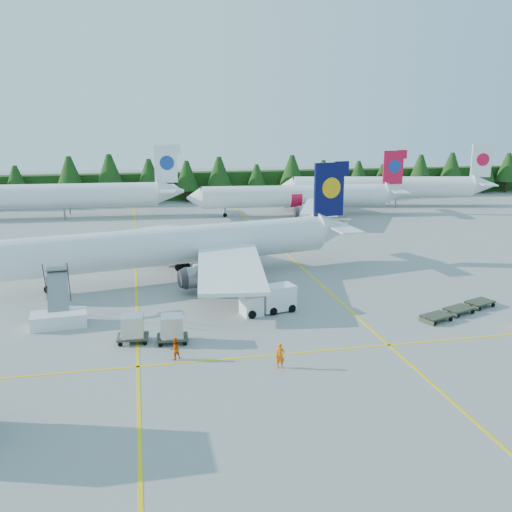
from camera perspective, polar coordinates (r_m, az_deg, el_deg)
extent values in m
plane|color=#9A9A95|center=(51.25, 4.18, -6.89)|extent=(320.00, 320.00, 0.00)
cube|color=yellow|center=(68.46, -11.89, -1.82)|extent=(0.25, 120.00, 0.01)
cube|color=yellow|center=(71.17, 4.41, -0.96)|extent=(0.25, 120.00, 0.01)
cube|color=yellow|center=(45.93, 6.26, -9.45)|extent=(80.00, 0.25, 0.01)
cube|color=black|center=(129.62, -5.86, 7.02)|extent=(220.00, 4.00, 6.00)
cylinder|color=silver|center=(65.09, -8.11, 1.04)|extent=(36.66, 11.42, 4.30)
cube|color=#080A3B|center=(71.82, 7.31, 6.61)|extent=(4.08, 1.17, 6.66)
cube|color=silver|center=(74.67, -7.57, 2.19)|extent=(13.52, 17.20, 1.22)
cylinder|color=slate|center=(71.71, -8.54, 0.45)|extent=(4.03, 2.93, 2.26)
cube|color=silver|center=(57.73, -2.60, -1.13)|extent=(8.26, 16.75, 1.22)
cylinder|color=slate|center=(60.10, -5.48, -2.06)|extent=(4.03, 2.93, 2.26)
cylinder|color=slate|center=(63.78, -20.14, -2.69)|extent=(0.26, 0.26, 1.83)
cylinder|color=silver|center=(107.09, 3.92, 6.01)|extent=(34.74, 6.64, 4.06)
cone|color=silver|center=(105.01, -6.18, 5.80)|extent=(3.14, 4.26, 4.06)
cube|color=red|center=(111.79, 13.55, 8.61)|extent=(3.88, 0.64, 6.30)
cube|color=silver|center=(116.17, 4.55, 6.30)|extent=(9.53, 16.24, 1.15)
cylinder|color=slate|center=(113.29, 3.82, 5.40)|extent=(3.60, 2.39, 2.13)
cube|color=silver|center=(99.52, 6.62, 5.00)|extent=(11.42, 16.41, 1.15)
cylinder|color=slate|center=(101.91, 5.12, 4.43)|extent=(3.60, 2.39, 2.13)
cylinder|color=slate|center=(105.71, -3.12, 4.38)|extent=(0.24, 0.24, 1.73)
cylinder|color=silver|center=(110.86, -19.59, 5.68)|extent=(37.81, 6.48, 4.43)
cube|color=silver|center=(108.30, -9.01, 9.08)|extent=(4.22, 0.62, 6.86)
cylinder|color=silver|center=(121.64, 12.55, 6.75)|extent=(36.91, 11.63, 4.33)
cone|color=silver|center=(118.85, 3.08, 6.90)|extent=(3.84, 4.85, 4.33)
cube|color=silver|center=(127.07, 21.62, 8.86)|extent=(4.10, 1.20, 6.71)
cylinder|color=slate|center=(119.74, 5.91, 5.44)|extent=(0.26, 0.26, 1.73)
cube|color=silver|center=(53.55, -19.10, -6.01)|extent=(4.95, 2.90, 1.24)
cube|color=slate|center=(55.10, -19.20, -3.30)|extent=(2.21, 4.65, 3.35)
cube|color=slate|center=(56.88, -19.25, -1.19)|extent=(2.15, 1.53, 0.14)
cube|color=white|center=(53.31, -0.46, -4.94)|extent=(2.16, 2.16, 1.89)
cube|color=black|center=(53.17, -0.46, -4.48)|extent=(1.88, 2.01, 0.81)
cube|color=white|center=(54.30, 2.14, -4.15)|extent=(3.60, 2.66, 2.34)
cube|color=#353829|center=(54.41, 17.61, -5.71)|extent=(3.12, 2.53, 0.16)
cube|color=#353829|center=(57.07, 19.64, -4.97)|extent=(3.12, 2.53, 0.16)
cube|color=#353829|center=(59.80, 21.49, -4.28)|extent=(3.12, 2.53, 0.16)
cube|color=#353829|center=(48.34, -12.20, -7.90)|extent=(2.63, 2.09, 0.16)
cube|color=silver|center=(47.99, -12.26, -6.82)|extent=(1.87, 1.82, 1.78)
cube|color=#353829|center=(47.67, -8.35, -8.04)|extent=(2.63, 2.09, 0.16)
cube|color=silver|center=(47.32, -8.40, -6.94)|extent=(1.87, 1.82, 1.78)
imported|color=#F35F05|center=(42.52, 2.43, -9.96)|extent=(0.76, 0.57, 1.89)
imported|color=#E44904|center=(44.35, -8.13, -9.16)|extent=(1.06, 0.98, 1.74)
imported|color=orange|center=(54.29, 1.90, -4.74)|extent=(0.54, 0.73, 1.64)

